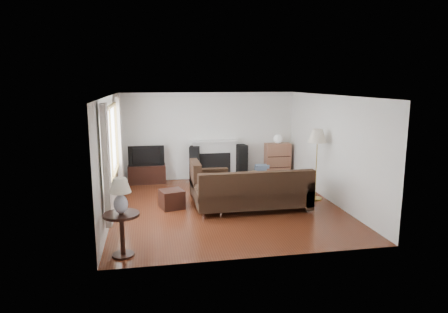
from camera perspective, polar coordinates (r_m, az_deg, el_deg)
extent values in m
cube|color=#532312|center=(9.18, 0.34, -7.11)|extent=(5.10, 5.60, 0.04)
cube|color=white|center=(8.74, 0.36, 8.69)|extent=(5.10, 5.60, 0.04)
cube|color=white|center=(11.56, -2.20, 2.94)|extent=(5.00, 0.04, 2.50)
cube|color=white|center=(6.25, 5.07, -3.74)|extent=(5.00, 0.04, 2.50)
cube|color=white|center=(8.77, -15.92, 0.06)|extent=(0.04, 5.50, 2.50)
cube|color=white|center=(9.65, 15.09, 1.05)|extent=(0.04, 5.50, 2.50)
cube|color=olive|center=(8.52, -15.81, 1.81)|extent=(0.12, 2.74, 1.54)
cube|color=beige|center=(7.05, -16.45, -1.25)|extent=(0.10, 0.35, 2.10)
cube|color=beige|center=(10.03, -14.71, 2.29)|extent=(0.10, 0.35, 2.10)
cube|color=white|center=(11.58, -1.37, -0.42)|extent=(1.40, 0.26, 1.15)
cube|color=black|center=(11.36, -10.93, -2.47)|extent=(1.03, 0.46, 0.51)
imported|color=black|center=(11.26, -11.03, 0.19)|extent=(0.97, 0.13, 0.56)
cube|color=black|center=(11.41, -4.21, -1.02)|extent=(0.34, 0.38, 0.99)
cube|color=black|center=(11.63, 2.48, -0.75)|extent=(0.34, 0.38, 1.00)
cube|color=#996147|center=(11.92, 7.64, -0.53)|extent=(0.74, 0.35, 1.01)
sphere|color=white|center=(11.82, 7.72, 2.49)|extent=(0.26, 0.26, 0.26)
cube|color=black|center=(8.84, 4.13, -4.86)|extent=(2.72, 1.99, 0.88)
cube|color=olive|center=(10.25, 2.75, -3.89)|extent=(1.31, 0.98, 0.46)
cube|color=black|center=(9.08, -7.46, -6.04)|extent=(0.60, 0.60, 0.41)
cube|color=gold|center=(9.76, 13.05, -1.15)|extent=(0.51, 0.51, 1.70)
cube|color=black|center=(6.78, -14.32, -10.78)|extent=(0.58, 0.58, 0.72)
cube|color=silver|center=(6.57, -14.58, -5.52)|extent=(0.35, 0.35, 0.57)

